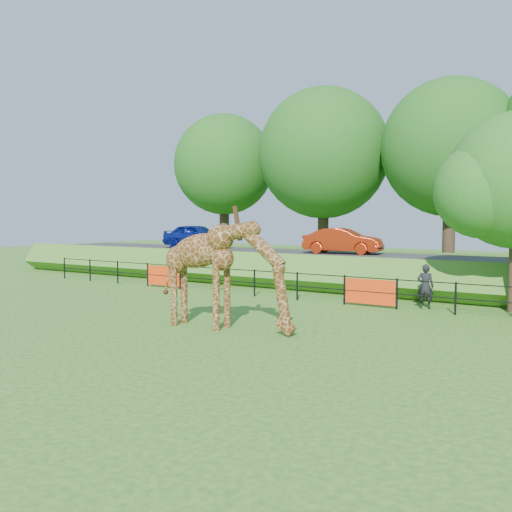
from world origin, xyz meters
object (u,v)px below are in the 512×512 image
object	(u,v)px
giraffe	(225,275)
car_red	(343,241)
visitor	(425,286)
car_blue	(197,236)

from	to	relation	value
giraffe	car_red	world-z (taller)	giraffe
giraffe	visitor	bearing A→B (deg)	58.22
visitor	car_blue	bearing A→B (deg)	-29.77
car_blue	car_red	bearing A→B (deg)	-92.17
car_blue	visitor	xyz separation A→B (m)	(15.00, -5.52, -1.33)
giraffe	car_red	bearing A→B (deg)	95.87
car_blue	car_red	xyz separation A→B (m)	(9.14, 0.18, -0.07)
car_red	visitor	distance (m)	8.27
car_blue	visitor	world-z (taller)	car_blue
visitor	car_red	bearing A→B (deg)	-53.76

